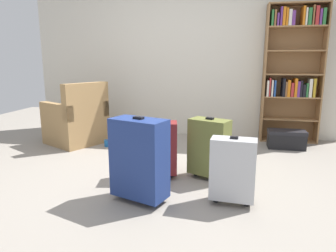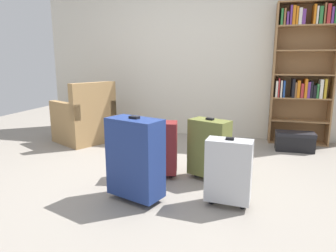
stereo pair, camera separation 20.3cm
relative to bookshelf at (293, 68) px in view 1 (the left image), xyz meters
The scene contains 10 objects.
ground_plane 2.78m from the bookshelf, 129.54° to the right, with size 8.68×8.68×0.00m, color gray.
back_wall 1.65m from the bookshelf, behind, with size 4.96×0.10×2.60m, color beige.
bookshelf is the anchor object (origin of this frame).
armchair 3.25m from the bookshelf, 166.49° to the right, with size 0.95×0.95×0.90m.
mug 2.90m from the bookshelf, 162.11° to the right, with size 0.12×0.08×0.10m.
storage_box 1.06m from the bookshelf, 101.52° to the right, with size 0.50×0.25×0.26m.
suitcase_navy_blue 3.00m from the bookshelf, 124.26° to the right, with size 0.53×0.39×0.75m.
suitcase_dark_red 2.56m from the bookshelf, 131.37° to the right, with size 0.43×0.29×0.61m.
suitcase_olive 2.21m from the bookshelf, 121.61° to the right, with size 0.45×0.35×0.64m.
suitcase_silver 2.59m from the bookshelf, 110.31° to the right, with size 0.39×0.22×0.59m.
Camera 1 is at (0.69, -2.82, 1.20)m, focal length 32.66 mm.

